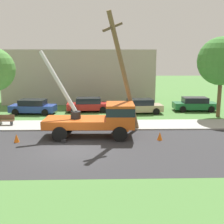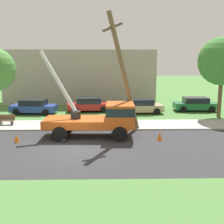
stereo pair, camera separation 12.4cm
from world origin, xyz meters
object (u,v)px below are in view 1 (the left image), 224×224
at_px(parked_sedan_green, 195,104).
at_px(roadside_tree_far, 222,61).
at_px(parked_sedan_red, 88,105).
at_px(traffic_cone_curbside, 127,128).
at_px(parked_sedan_tan, 140,106).
at_px(traffic_cone_ahead, 160,136).
at_px(utility_truck, 101,117).
at_px(traffic_cone_behind, 17,138).
at_px(parked_sedan_blue, 33,107).
at_px(leaning_utility_pole, 124,73).
at_px(park_bench, 4,120).

xyz_separation_m(parked_sedan_green, roadside_tree_far, (1.27, -2.99, 4.43)).
bearing_deg(parked_sedan_red, parked_sedan_green, 0.30).
xyz_separation_m(traffic_cone_curbside, parked_sedan_tan, (1.89, 7.02, 0.43)).
relative_size(traffic_cone_ahead, parked_sedan_green, 0.13).
xyz_separation_m(traffic_cone_curbside, parked_sedan_green, (7.80, 8.19, 0.43)).
bearing_deg(parked_sedan_tan, roadside_tree_far, -14.25).
height_order(parked_sedan_red, parked_sedan_green, same).
relative_size(parked_sedan_green, roadside_tree_far, 0.61).
relative_size(utility_truck, traffic_cone_behind, 12.07).
height_order(parked_sedan_red, roadside_tree_far, roadside_tree_far).
distance_m(traffic_cone_ahead, parked_sedan_tan, 9.34).
height_order(utility_truck, parked_sedan_blue, utility_truck).
xyz_separation_m(leaning_utility_pole, traffic_cone_curbside, (0.27, 0.33, -4.11)).
bearing_deg(traffic_cone_behind, leaning_utility_pole, 17.11).
relative_size(traffic_cone_behind, traffic_cone_curbside, 1.00).
bearing_deg(parked_sedan_red, park_bench, -136.77).
bearing_deg(leaning_utility_pole, traffic_cone_ahead, -40.35).
relative_size(park_bench, roadside_tree_far, 0.22).
bearing_deg(parked_sedan_green, roadside_tree_far, -66.95).
distance_m(traffic_cone_ahead, roadside_tree_far, 11.36).
distance_m(utility_truck, parked_sedan_blue, 10.84).
relative_size(utility_truck, park_bench, 4.22).
distance_m(leaning_utility_pole, parked_sedan_tan, 8.50).
bearing_deg(park_bench, traffic_cone_ahead, -20.01).
bearing_deg(traffic_cone_ahead, parked_sedan_tan, 91.01).
bearing_deg(parked_sedan_red, utility_truck, -81.40).
bearing_deg(parked_sedan_red, traffic_cone_behind, -111.16).
bearing_deg(parked_sedan_red, leaning_utility_pole, -70.29).
distance_m(traffic_cone_behind, traffic_cone_curbside, 7.84).
bearing_deg(traffic_cone_behind, parked_sedan_blue, 97.72).
bearing_deg(utility_truck, parked_sedan_tan, 65.65).
xyz_separation_m(traffic_cone_ahead, parked_sedan_red, (-5.35, 10.43, 0.43)).
distance_m(parked_sedan_blue, parked_sedan_tan, 10.62).
height_order(traffic_cone_ahead, parked_sedan_red, parked_sedan_red).
bearing_deg(parked_sedan_tan, traffic_cone_curbside, -105.09).
bearing_deg(park_bench, parked_sedan_blue, 78.01).
height_order(utility_truck, roadside_tree_far, roadside_tree_far).
distance_m(parked_sedan_blue, roadside_tree_far, 18.44).
relative_size(traffic_cone_curbside, parked_sedan_tan, 0.12).
xyz_separation_m(utility_truck, parked_sedan_tan, (3.76, 8.32, -0.70)).
relative_size(traffic_cone_behind, parked_sedan_blue, 0.12).
height_order(parked_sedan_blue, parked_sedan_red, same).
xyz_separation_m(parked_sedan_tan, park_bench, (-11.69, -5.01, -0.25)).
bearing_deg(park_bench, traffic_cone_curbside, -11.62).
bearing_deg(traffic_cone_behind, traffic_cone_ahead, 1.38).
distance_m(parked_sedan_green, park_bench, 18.65).
relative_size(traffic_cone_ahead, parked_sedan_blue, 0.12).
height_order(parked_sedan_green, roadside_tree_far, roadside_tree_far).
xyz_separation_m(parked_sedan_blue, parked_sedan_red, (5.43, 1.05, 0.00)).
relative_size(traffic_cone_behind, roadside_tree_far, 0.08).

